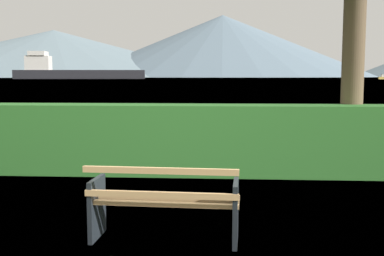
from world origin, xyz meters
TOP-DOWN VIEW (x-y plane):
  - ground_plane at (0.00, 0.00)m, footprint 1400.00×1400.00m
  - water_surface at (0.00, 306.39)m, footprint 620.00×620.00m
  - park_bench at (-0.00, -0.06)m, footprint 1.65×0.65m
  - hedge_row at (0.00, 3.56)m, footprint 11.31×0.81m
  - cargo_ship_large at (-76.87, 234.92)m, footprint 65.91×19.18m
  - fishing_boat_near at (72.71, 216.63)m, footprint 4.10×1.49m
  - distant_hills at (-44.02, 540.43)m, footprint 792.40×407.87m

SIDE VIEW (x-z plane):
  - ground_plane at x=0.00m, z-range 0.00..0.00m
  - water_surface at x=0.00m, z-range 0.00..0.00m
  - park_bench at x=0.00m, z-range -0.01..0.86m
  - hedge_row at x=0.00m, z-range 0.00..1.27m
  - fishing_boat_near at x=72.71m, z-range -0.34..1.91m
  - cargo_ship_large at x=-76.87m, z-range -3.05..10.77m
  - distant_hills at x=-44.02m, z-range -5.03..64.20m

